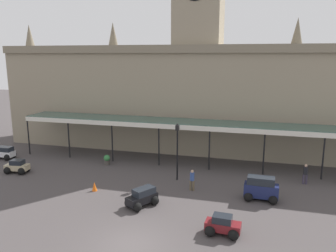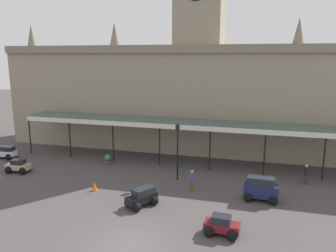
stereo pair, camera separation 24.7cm
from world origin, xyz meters
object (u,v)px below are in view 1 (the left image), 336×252
at_px(car_black_estate, 142,198).
at_px(traffic_cone, 94,186).
at_px(car_maroon_sedan, 223,226).
at_px(pedestrian_beside_cars, 192,179).
at_px(car_beige_sedan, 17,167).
at_px(planter_by_canopy, 107,160).
at_px(car_navy_van, 261,190).
at_px(pedestrian_crossing_forecourt, 305,173).
at_px(car_white_estate, 4,153).
at_px(victorian_lamppost, 177,145).

bearing_deg(car_black_estate, traffic_cone, 160.80).
xyz_separation_m(car_maroon_sedan, pedestrian_beside_cars, (-3.00, 5.97, 0.41)).
height_order(car_beige_sedan, planter_by_canopy, car_beige_sedan).
xyz_separation_m(car_navy_van, pedestrian_crossing_forecourt, (3.47, 4.18, 0.10)).
distance_m(pedestrian_crossing_forecourt, planter_by_canopy, 17.71).
distance_m(car_beige_sedan, pedestrian_crossing_forecourt, 24.73).
bearing_deg(car_black_estate, car_maroon_sedan, -22.33).
bearing_deg(pedestrian_beside_cars, pedestrian_crossing_forecourt, 23.32).
height_order(car_white_estate, victorian_lamppost, victorian_lamppost).
relative_size(victorian_lamppost, planter_by_canopy, 5.05).
distance_m(car_black_estate, victorian_lamppost, 6.14).
relative_size(pedestrian_crossing_forecourt, victorian_lamppost, 0.34).
distance_m(victorian_lamppost, traffic_cone, 7.37).
bearing_deg(traffic_cone, car_white_estate, 158.07).
height_order(car_black_estate, car_maroon_sedan, car_black_estate).
bearing_deg(car_white_estate, car_maroon_sedan, -21.51).
bearing_deg(car_black_estate, planter_by_canopy, 129.35).
distance_m(pedestrian_crossing_forecourt, victorian_lamppost, 10.63).
distance_m(car_maroon_sedan, pedestrian_beside_cars, 6.69).
height_order(car_black_estate, victorian_lamppost, victorian_lamppost).
xyz_separation_m(car_maroon_sedan, pedestrian_crossing_forecourt, (5.61, 9.68, 0.41)).
bearing_deg(pedestrian_crossing_forecourt, victorian_lamppost, -170.09).
relative_size(car_maroon_sedan, planter_by_canopy, 2.19).
bearing_deg(planter_by_canopy, car_black_estate, -50.65).
height_order(car_black_estate, car_beige_sedan, car_black_estate).
bearing_deg(car_beige_sedan, car_maroon_sedan, -17.34).
height_order(car_maroon_sedan, pedestrian_beside_cars, pedestrian_beside_cars).
bearing_deg(planter_by_canopy, pedestrian_beside_cars, -24.15).
bearing_deg(victorian_lamppost, traffic_cone, -144.85).
relative_size(car_beige_sedan, pedestrian_crossing_forecourt, 1.28).
relative_size(pedestrian_beside_cars, pedestrian_crossing_forecourt, 1.00).
bearing_deg(traffic_cone, planter_by_canopy, 106.62).
distance_m(car_navy_van, planter_by_canopy, 14.94).
height_order(pedestrian_beside_cars, traffic_cone, pedestrian_beside_cars).
bearing_deg(car_white_estate, pedestrian_crossing_forecourt, 1.29).
bearing_deg(car_navy_van, traffic_cone, -172.82).
relative_size(car_black_estate, traffic_cone, 3.43).
height_order(pedestrian_beside_cars, pedestrian_crossing_forecourt, same).
xyz_separation_m(car_beige_sedan, car_white_estate, (-4.12, 3.16, 0.06)).
relative_size(car_black_estate, victorian_lamppost, 0.50).
height_order(car_navy_van, planter_by_canopy, car_navy_van).
bearing_deg(victorian_lamppost, car_black_estate, -101.85).
height_order(car_navy_van, traffic_cone, car_navy_van).
bearing_deg(victorian_lamppost, pedestrian_beside_cars, -49.36).
height_order(traffic_cone, planter_by_canopy, planter_by_canopy).
relative_size(car_white_estate, traffic_cone, 3.19).
height_order(car_navy_van, car_beige_sedan, car_navy_van).
relative_size(car_maroon_sedan, victorian_lamppost, 0.43).
bearing_deg(car_navy_van, car_black_estate, -158.57).
xyz_separation_m(pedestrian_beside_cars, pedestrian_crossing_forecourt, (8.61, 3.71, 0.00)).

